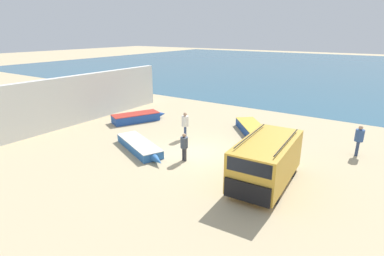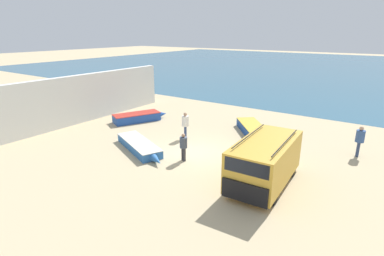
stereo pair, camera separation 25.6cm
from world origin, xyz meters
name	(u,v)px [view 1 (the left image)]	position (x,y,z in m)	size (l,w,h in m)	color
ground_plane	(196,153)	(0.00, 0.00, 0.00)	(200.00, 200.00, 0.00)	tan
sea_water	(340,68)	(0.00, 52.00, 0.00)	(120.00, 80.00, 0.01)	#33607A
harbor_wall	(87,98)	(-11.05, 1.00, 1.85)	(0.50, 15.37, 3.70)	silver
parked_van	(266,160)	(4.76, -1.30, 1.19)	(2.36, 4.94, 2.30)	gold
fishing_rowboat_0	(140,146)	(-3.01, -1.53, 0.25)	(5.07, 2.88, 0.51)	#2D66AD
fishing_rowboat_1	(138,117)	(-7.46, 2.96, 0.33)	(2.82, 4.41, 0.66)	#234CA3
fishing_rowboat_2	(252,129)	(1.27, 5.35, 0.30)	(4.07, 4.61, 0.61)	navy
fisherman_0	(185,123)	(-1.98, 1.76, 1.07)	(0.47, 0.47, 1.79)	navy
fisherman_1	(184,145)	(0.08, -1.27, 0.95)	(0.42, 0.42, 1.59)	#38383D
fisherman_2	(359,138)	(7.97, 4.93, 1.08)	(0.47, 0.47, 1.80)	navy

